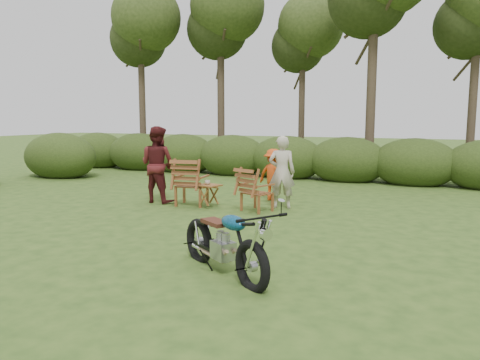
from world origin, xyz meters
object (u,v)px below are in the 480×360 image
at_px(lawn_chair_right, 257,211).
at_px(adult_a, 281,208).
at_px(motorcycle, 223,273).
at_px(adult_b, 158,202).
at_px(lawn_chair_left, 192,205).
at_px(cup, 207,182).
at_px(child, 273,200).
at_px(side_table, 209,196).

bearing_deg(lawn_chair_right, adult_a, -102.39).
distance_m(motorcycle, lawn_chair_right, 4.04).
xyz_separation_m(lawn_chair_right, adult_b, (-2.54, 0.02, 0.00)).
distance_m(lawn_chair_right, lawn_chair_left, 1.61).
height_order(adult_a, adult_b, adult_b).
height_order(cup, adult_b, adult_b).
xyz_separation_m(motorcycle, lawn_chair_left, (-2.73, 3.88, 0.00)).
height_order(cup, child, child).
bearing_deg(lawn_chair_left, child, -145.96).
bearing_deg(motorcycle, side_table, 153.46).
bearing_deg(child, motorcycle, 117.63).
distance_m(cup, child, 1.86).
bearing_deg(lawn_chair_right, lawn_chair_left, 20.34).
height_order(side_table, adult_a, adult_a).
bearing_deg(lawn_chair_right, adult_b, 20.14).
bearing_deg(adult_b, cup, 179.50).
distance_m(lawn_chair_left, side_table, 0.56).
distance_m(lawn_chair_right, cup, 1.29).
bearing_deg(child, adult_b, 43.51).
xyz_separation_m(cup, adult_a, (1.52, 0.63, -0.57)).
distance_m(adult_b, child, 2.75).
xyz_separation_m(lawn_chair_left, side_table, (0.49, -0.08, 0.26)).
relative_size(motorcycle, child, 1.50).
xyz_separation_m(motorcycle, adult_b, (-3.66, 3.89, 0.00)).
relative_size(adult_a, adult_b, 0.89).
distance_m(cup, adult_b, 1.49).
bearing_deg(motorcycle, cup, 153.91).
xyz_separation_m(lawn_chair_left, adult_a, (1.97, 0.55, 0.00)).
bearing_deg(adult_b, adult_a, -166.19).
bearing_deg(lawn_chair_left, side_table, 161.77).
xyz_separation_m(motorcycle, side_table, (-2.25, 3.80, 0.26)).
xyz_separation_m(motorcycle, cup, (-2.29, 3.80, 0.57)).
bearing_deg(adult_b, lawn_chair_left, -177.47).
distance_m(side_table, cup, 0.31).
relative_size(cup, adult_b, 0.07).
xyz_separation_m(lawn_chair_right, adult_a, (0.36, 0.56, 0.00)).
height_order(lawn_chair_right, cup, cup).
distance_m(side_table, child, 1.77).
relative_size(motorcycle, adult_a, 1.17).
bearing_deg(adult_b, side_table, 179.56).
bearing_deg(lawn_chair_right, side_table, 24.34).
bearing_deg(adult_a, motorcycle, 83.28).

